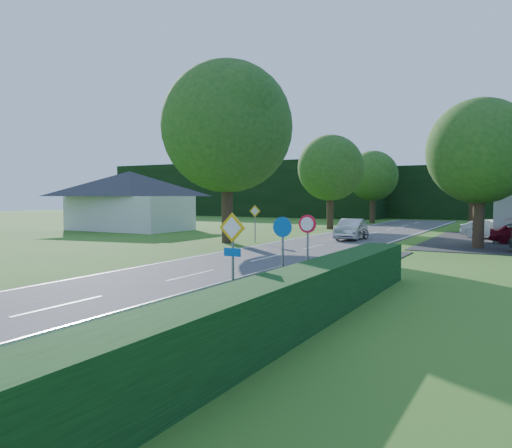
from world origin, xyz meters
The scene contains 23 objects.
road centered at (0.00, 20.00, 0.02)m, with size 7.00×80.00×0.04m, color #3B3B3E.
footpath centered at (4.95, 2.00, 0.02)m, with size 1.50×44.00×0.04m, color black.
line_edge_left centered at (-3.25, 20.00, 0.04)m, with size 0.12×80.00×0.01m, color white.
line_edge_right centered at (3.25, 20.00, 0.04)m, with size 0.12×80.00×0.01m, color white.
line_centre centered at (0.00, 20.00, 0.04)m, with size 0.12×80.00×0.01m, color white, non-canonical shape.
hedge_right centered at (6.50, 0.00, 0.65)m, with size 1.20×30.00×1.30m, color black.
tree_main centered at (-6.00, 24.00, 5.82)m, with size 9.40×9.40×11.64m, color #1E4B16, non-canonical shape.
tree_left_far centered at (-5.00, 40.00, 4.29)m, with size 7.00×7.00×8.58m, color #1E4B16, non-canonical shape.
tree_right_far centered at (7.00, 42.00, 4.54)m, with size 7.40×7.40×9.09m, color #1E4B16, non-canonical shape.
tree_left_back centered at (-4.50, 52.00, 4.04)m, with size 6.60×6.60×8.07m, color #1E4B16, non-canonical shape.
tree_right_back centered at (6.00, 50.00, 3.78)m, with size 6.20×6.20×7.56m, color #1E4B16, non-canonical shape.
tree_right_mid centered at (8.50, 28.00, 4.29)m, with size 7.00×7.00×8.58m, color #1E4B16, non-canonical shape.
treeline_left centered at (-28.00, 62.00, 4.00)m, with size 44.00×6.00×8.00m, color black.
treeline_right centered at (8.00, 66.00, 3.50)m, with size 30.00×5.00×7.00m, color black.
bungalow_left centered at (-20.00, 30.00, 2.71)m, with size 11.00×6.50×5.20m.
streetlight centered at (8.06, 30.00, 4.46)m, with size 2.03×0.18×8.00m.
sign_priority_right centered at (4.30, 7.98, 1.80)m, with size 0.78×0.09×2.59m.
sign_roundabout centered at (4.30, 10.98, 1.67)m, with size 0.64×0.08×2.37m.
sign_speed_limit centered at (4.30, 12.97, 1.77)m, with size 0.64×0.11×2.37m.
sign_priority_left centered at (-4.50, 24.98, 1.72)m, with size 0.78×0.09×2.44m.
moving_car centered at (0.30, 29.96, 0.74)m, with size 1.48×4.25×1.40m, color silver.
motorcycle centered at (1.15, 29.70, 0.56)m, with size 0.69×1.97×1.03m, color black.
parked_car_silver_a centered at (8.76, 35.31, 0.70)m, with size 1.40×4.02×1.32m, color silver.
Camera 1 is at (11.17, -3.13, 3.03)m, focal length 35.00 mm.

